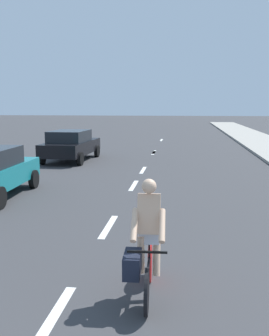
% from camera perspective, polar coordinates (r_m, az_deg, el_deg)
% --- Properties ---
extents(ground_plane, '(160.00, 160.00, 0.00)m').
position_cam_1_polar(ground_plane, '(20.73, 2.21, 1.25)').
color(ground_plane, '#38383A').
extents(lane_stripe_1, '(0.16, 1.80, 0.01)m').
position_cam_1_polar(lane_stripe_1, '(5.85, -11.82, -20.57)').
color(lane_stripe_1, white).
rests_on(lane_stripe_1, ground).
extents(lane_stripe_2, '(0.16, 1.80, 0.01)m').
position_cam_1_polar(lane_stripe_2, '(9.48, -3.80, -8.51)').
color(lane_stripe_2, white).
rests_on(lane_stripe_2, ground).
extents(lane_stripe_3, '(0.16, 1.80, 0.01)m').
position_cam_1_polar(lane_stripe_3, '(14.08, -0.13, -2.56)').
color(lane_stripe_3, white).
rests_on(lane_stripe_3, ground).
extents(lane_stripe_4, '(0.16, 1.80, 0.01)m').
position_cam_1_polar(lane_stripe_4, '(17.36, 1.26, -0.30)').
color(lane_stripe_4, white).
rests_on(lane_stripe_4, ground).
extents(lane_stripe_5, '(0.16, 1.80, 0.01)m').
position_cam_1_polar(lane_stripe_5, '(23.56, 2.80, 2.23)').
color(lane_stripe_5, white).
rests_on(lane_stripe_5, ground).
extents(lane_stripe_6, '(0.16, 1.80, 0.01)m').
position_cam_1_polar(lane_stripe_6, '(23.96, 2.88, 2.35)').
color(lane_stripe_6, white).
rests_on(lane_stripe_6, ground).
extents(lane_stripe_7, '(0.16, 1.80, 0.01)m').
position_cam_1_polar(lane_stripe_7, '(32.11, 3.95, 4.10)').
color(lane_stripe_7, white).
rests_on(lane_stripe_7, ground).
extents(cyclist, '(0.64, 1.71, 1.82)m').
position_cam_1_polar(cyclist, '(5.92, 1.58, -11.13)').
color(cyclist, black).
rests_on(cyclist, ground).
extents(parked_car_black, '(2.25, 4.66, 1.57)m').
position_cam_1_polar(parked_car_black, '(20.47, -9.29, 3.41)').
color(parked_car_black, black).
rests_on(parked_car_black, ground).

